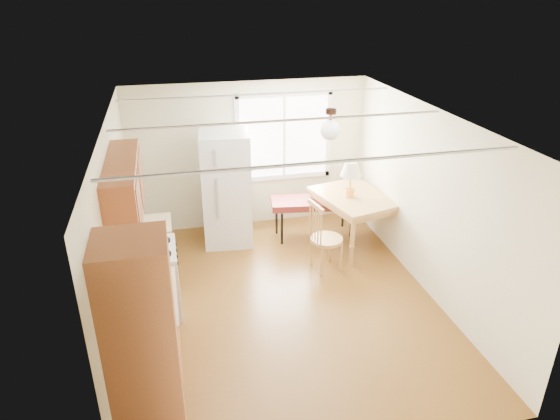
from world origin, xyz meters
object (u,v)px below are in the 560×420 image
object	(u,v)px
refrigerator	(226,189)
bench	(314,203)
dining_table	(354,201)
chair	(321,233)

from	to	relation	value
refrigerator	bench	distance (m)	1.47
dining_table	chair	world-z (taller)	chair
refrigerator	dining_table	xyz separation A→B (m)	(1.98, -0.53, -0.19)
dining_table	chair	distance (m)	1.08
refrigerator	bench	size ratio (longest dim) A/B	1.25
refrigerator	dining_table	world-z (taller)	refrigerator
refrigerator	dining_table	size ratio (longest dim) A/B	1.20
bench	chair	world-z (taller)	chair
chair	refrigerator	bearing A→B (deg)	122.73
bench	dining_table	bearing A→B (deg)	-26.43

